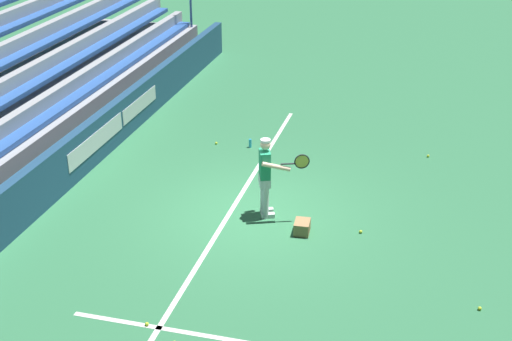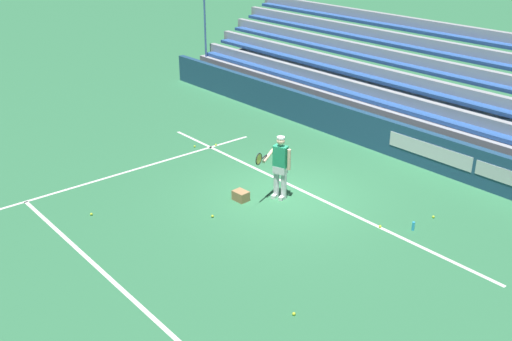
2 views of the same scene
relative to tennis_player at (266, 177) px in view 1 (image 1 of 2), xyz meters
name	(u,v)px [view 1 (image 1 of 2)]	position (x,y,z in m)	size (l,w,h in m)	color
ground_plane	(254,213)	(0.00, -0.26, -0.89)	(160.00, 160.00, 0.00)	#337A4C
court_baseline_white	(231,210)	(0.00, -0.76, -0.89)	(12.00, 0.10, 0.01)	white
back_wall_sponsor_board	(62,167)	(-0.01, -4.66, -0.34)	(23.13, 0.25, 1.10)	navy
tennis_player	(266,177)	(0.00, 0.00, 0.00)	(0.58, 1.07, 1.71)	silver
ball_box_cardboard	(302,227)	(0.53, 0.88, -0.76)	(0.40, 0.30, 0.26)	#A87F51
tennis_ball_near_player	(264,157)	(-2.78, -0.75, -0.86)	(0.07, 0.07, 0.07)	#CCE533
tennis_ball_toward_net	(361,232)	(0.24, 2.02, -0.86)	(0.07, 0.07, 0.07)	#CCE533
tennis_ball_on_baseline	(480,308)	(2.29, 4.27, -0.86)	(0.07, 0.07, 0.07)	#CCE533
tennis_ball_stray_back	(147,324)	(4.10, -0.97, -0.86)	(0.07, 0.07, 0.07)	#CCE533
tennis_ball_midcourt	(216,143)	(-3.33, -2.15, -0.86)	(0.07, 0.07, 0.07)	#CCE533
tennis_ball_far_right	(428,156)	(-3.89, 3.16, -0.86)	(0.07, 0.07, 0.07)	#CCE533
water_bottle	(250,143)	(-3.37, -1.25, -0.78)	(0.07, 0.07, 0.22)	#33B2E5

